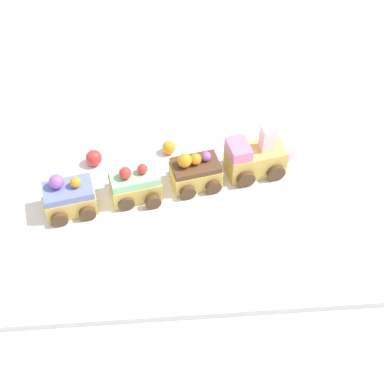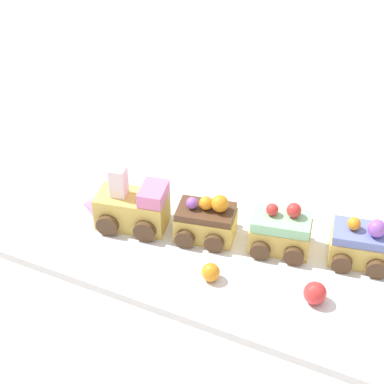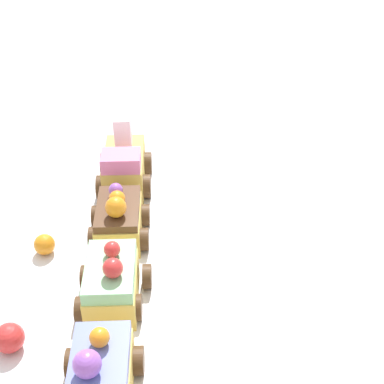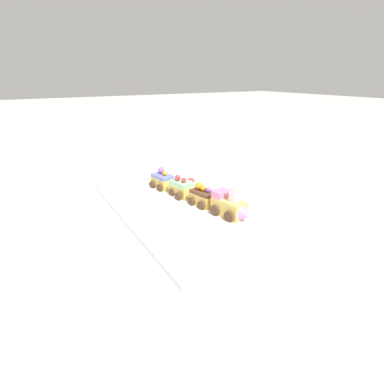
{
  "view_description": "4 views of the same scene",
  "coord_description": "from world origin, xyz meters",
  "px_view_note": "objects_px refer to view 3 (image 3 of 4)",
  "views": [
    {
      "loc": [
        -0.03,
        -0.53,
        0.63
      ],
      "look_at": [
        0.01,
        0.01,
        0.04
      ],
      "focal_mm": 50.0,
      "sensor_mm": 36.0,
      "label": 1
    },
    {
      "loc": [
        -0.23,
        0.63,
        0.55
      ],
      "look_at": [
        0.05,
        0.03,
        0.07
      ],
      "focal_mm": 60.0,
      "sensor_mm": 36.0,
      "label": 2
    },
    {
      "loc": [
        -0.41,
        -0.11,
        0.4
      ],
      "look_at": [
        0.02,
        -0.03,
        0.08
      ],
      "focal_mm": 50.0,
      "sensor_mm": 36.0,
      "label": 3
    },
    {
      "loc": [
        0.7,
        -0.39,
        0.37
      ],
      "look_at": [
        0.03,
        0.0,
        0.06
      ],
      "focal_mm": 28.0,
      "sensor_mm": 36.0,
      "label": 4
    }
  ],
  "objects_px": {
    "cake_train_locomotive": "(125,164)",
    "gumball_red": "(9,338)",
    "cake_car_blueberry": "(101,375)",
    "cake_car_chocolate": "(119,220)",
    "cake_car_mint": "(112,284)",
    "gumball_orange": "(44,244)"
  },
  "relations": [
    {
      "from": "cake_train_locomotive",
      "to": "cake_car_blueberry",
      "type": "distance_m",
      "value": 0.3
    },
    {
      "from": "gumball_orange",
      "to": "cake_car_chocolate",
      "type": "bearing_deg",
      "value": -61.95
    },
    {
      "from": "cake_car_blueberry",
      "to": "gumball_red",
      "type": "xyz_separation_m",
      "value": [
        0.03,
        0.09,
        -0.01
      ]
    },
    {
      "from": "cake_train_locomotive",
      "to": "gumball_orange",
      "type": "height_order",
      "value": "cake_train_locomotive"
    },
    {
      "from": "cake_car_chocolate",
      "to": "cake_car_mint",
      "type": "height_order",
      "value": "cake_car_mint"
    },
    {
      "from": "cake_car_mint",
      "to": "cake_car_blueberry",
      "type": "bearing_deg",
      "value": 179.7
    },
    {
      "from": "cake_car_blueberry",
      "to": "gumball_red",
      "type": "distance_m",
      "value": 0.1
    },
    {
      "from": "cake_car_mint",
      "to": "cake_car_blueberry",
      "type": "xyz_separation_m",
      "value": [
        -0.1,
        -0.02,
        -0.0
      ]
    },
    {
      "from": "cake_car_chocolate",
      "to": "cake_car_mint",
      "type": "xyz_separation_m",
      "value": [
        -0.09,
        -0.02,
        0.0
      ]
    },
    {
      "from": "cake_car_mint",
      "to": "cake_car_blueberry",
      "type": "distance_m",
      "value": 0.1
    },
    {
      "from": "cake_train_locomotive",
      "to": "gumball_orange",
      "type": "bearing_deg",
      "value": 148.71
    },
    {
      "from": "cake_car_mint",
      "to": "gumball_red",
      "type": "relative_size",
      "value": 3.1
    },
    {
      "from": "cake_car_mint",
      "to": "gumball_red",
      "type": "distance_m",
      "value": 0.1
    },
    {
      "from": "cake_car_blueberry",
      "to": "gumball_orange",
      "type": "bearing_deg",
      "value": 24.41
    },
    {
      "from": "cake_train_locomotive",
      "to": "gumball_red",
      "type": "distance_m",
      "value": 0.27
    },
    {
      "from": "cake_car_blueberry",
      "to": "cake_train_locomotive",
      "type": "bearing_deg",
      "value": -0.06
    },
    {
      "from": "cake_train_locomotive",
      "to": "cake_car_mint",
      "type": "height_order",
      "value": "cake_train_locomotive"
    },
    {
      "from": "cake_car_chocolate",
      "to": "cake_car_blueberry",
      "type": "height_order",
      "value": "cake_car_blueberry"
    },
    {
      "from": "cake_car_chocolate",
      "to": "cake_car_blueberry",
      "type": "distance_m",
      "value": 0.19
    },
    {
      "from": "cake_car_blueberry",
      "to": "gumball_red",
      "type": "relative_size",
      "value": 3.1
    },
    {
      "from": "gumball_red",
      "to": "cake_train_locomotive",
      "type": "bearing_deg",
      "value": -7.09
    },
    {
      "from": "cake_train_locomotive",
      "to": "cake_car_blueberry",
      "type": "xyz_separation_m",
      "value": [
        -0.29,
        -0.06,
        -0.0
      ]
    }
  ]
}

